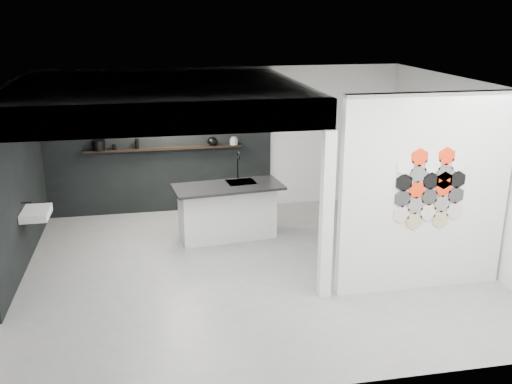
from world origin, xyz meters
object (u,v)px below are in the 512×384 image
at_px(kitchen_island, 227,210).
at_px(stockpot, 99,145).
at_px(wall_basin, 36,213).
at_px(glass_bowl, 234,142).
at_px(utensil_cup, 114,147).
at_px(kettle, 212,141).
at_px(bottle_dark, 137,144).
at_px(glass_vase, 234,141).
at_px(partition_panel, 425,194).

xyz_separation_m(kitchen_island, stockpot, (-2.20, 1.50, 0.91)).
height_order(wall_basin, glass_bowl, glass_bowl).
xyz_separation_m(kitchen_island, utensil_cup, (-1.92, 1.50, 0.86)).
height_order(stockpot, kettle, stockpot).
height_order(wall_basin, stockpot, stockpot).
height_order(glass_bowl, bottle_dark, bottle_dark).
bearing_deg(stockpot, bottle_dark, 0.00).
distance_m(bottle_dark, utensil_cup, 0.42).
bearing_deg(bottle_dark, stockpot, 180.00).
bearing_deg(wall_basin, glass_bowl, 31.35).
bearing_deg(glass_vase, partition_panel, -61.77).
bearing_deg(utensil_cup, partition_panel, -41.62).
bearing_deg(partition_panel, kettle, 122.90).
distance_m(wall_basin, stockpot, 2.30).
xyz_separation_m(glass_bowl, bottle_dark, (-1.86, 0.00, 0.04)).
bearing_deg(stockpot, kitchen_island, -34.36).
bearing_deg(wall_basin, utensil_cup, 61.65).
xyz_separation_m(kettle, glass_vase, (0.42, 0.00, -0.01)).
xyz_separation_m(kettle, bottle_dark, (-1.43, 0.00, 0.01)).
bearing_deg(partition_panel, glass_vase, 118.23).
bearing_deg(kitchen_island, kettle, 86.08).
distance_m(glass_vase, bottle_dark, 1.86).
xyz_separation_m(wall_basin, bottle_dark, (1.53, 2.07, 0.56)).
xyz_separation_m(partition_panel, glass_vase, (-2.08, 3.87, -0.01)).
height_order(partition_panel, stockpot, partition_panel).
distance_m(wall_basin, kitchen_island, 3.11).
distance_m(stockpot, glass_vase, 2.56).
bearing_deg(partition_panel, stockpot, 140.15).
xyz_separation_m(glass_bowl, utensil_cup, (-2.28, 0.00, -0.01)).
bearing_deg(glass_vase, glass_bowl, 180.00).
xyz_separation_m(wall_basin, kettle, (2.97, 2.07, 0.55)).
distance_m(glass_vase, utensil_cup, 2.28).
xyz_separation_m(stockpot, glass_vase, (2.56, 0.00, -0.02)).
xyz_separation_m(stockpot, bottle_dark, (0.70, 0.00, -0.00)).
bearing_deg(bottle_dark, wall_basin, -126.60).
xyz_separation_m(partition_panel, kettle, (-2.50, 3.87, 0.00)).
bearing_deg(kettle, utensil_cup, -173.09).
height_order(kitchen_island, glass_bowl, kitchen_island).
relative_size(wall_basin, kettle, 3.15).
bearing_deg(utensil_cup, wall_basin, -118.35).
distance_m(partition_panel, glass_bowl, 4.39).
height_order(bottle_dark, utensil_cup, bottle_dark).
height_order(kettle, glass_vase, kettle).
height_order(partition_panel, bottle_dark, partition_panel).
relative_size(glass_bowl, bottle_dark, 0.85).
bearing_deg(kitchen_island, partition_panel, -50.78).
bearing_deg(kettle, kitchen_island, -80.41).
bearing_deg(wall_basin, kitchen_island, 10.46).
relative_size(stockpot, glass_vase, 1.59).
height_order(kitchen_island, bottle_dark, bottle_dark).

